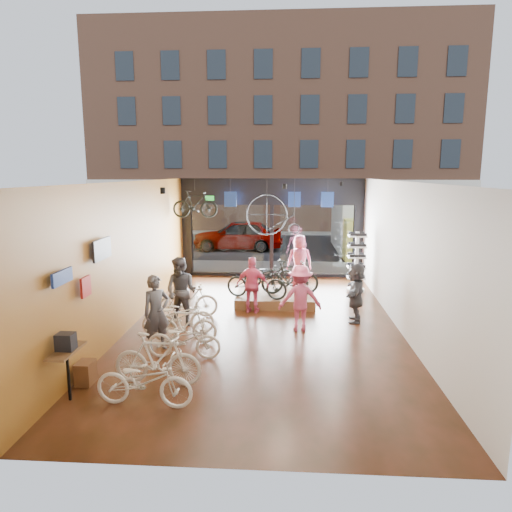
# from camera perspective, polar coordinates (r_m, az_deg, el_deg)

# --- Properties ---
(ground_plane) EXTENTS (7.00, 12.00, 0.04)m
(ground_plane) POSITION_cam_1_polar(r_m,az_deg,el_deg) (12.29, 1.04, -8.79)
(ground_plane) COLOR black
(ground_plane) RESTS_ON ground
(ceiling) EXTENTS (7.00, 12.00, 0.04)m
(ceiling) POSITION_cam_1_polar(r_m,az_deg,el_deg) (11.61, 1.10, 9.41)
(ceiling) COLOR black
(ceiling) RESTS_ON ground
(wall_left) EXTENTS (0.04, 12.00, 3.80)m
(wall_left) POSITION_cam_1_polar(r_m,az_deg,el_deg) (12.47, -15.31, 0.24)
(wall_left) COLOR olive
(wall_left) RESTS_ON ground
(wall_right) EXTENTS (0.04, 12.00, 3.80)m
(wall_right) POSITION_cam_1_polar(r_m,az_deg,el_deg) (12.16, 17.88, -0.15)
(wall_right) COLOR beige
(wall_right) RESTS_ON ground
(wall_back) EXTENTS (7.00, 0.04, 3.80)m
(wall_back) POSITION_cam_1_polar(r_m,az_deg,el_deg) (5.99, -1.69, -10.32)
(wall_back) COLOR beige
(wall_back) RESTS_ON ground
(storefront) EXTENTS (7.00, 0.26, 3.80)m
(storefront) POSITION_cam_1_polar(r_m,az_deg,el_deg) (17.73, 1.99, 3.52)
(storefront) COLOR black
(storefront) RESTS_ON ground
(exit_sign) EXTENTS (0.35, 0.06, 0.18)m
(exit_sign) POSITION_cam_1_polar(r_m,az_deg,el_deg) (17.75, -5.83, 7.21)
(exit_sign) COLOR #198C26
(exit_sign) RESTS_ON storefront
(street_road) EXTENTS (30.00, 18.00, 0.02)m
(street_road) POSITION_cam_1_polar(r_m,az_deg,el_deg) (26.90, 2.57, 1.77)
(street_road) COLOR black
(street_road) RESTS_ON ground
(sidewalk_near) EXTENTS (30.00, 2.40, 0.12)m
(sidewalk_near) POSITION_cam_1_polar(r_m,az_deg,el_deg) (19.22, 2.07, -1.50)
(sidewalk_near) COLOR slate
(sidewalk_near) RESTS_ON ground
(sidewalk_far) EXTENTS (30.00, 2.00, 0.12)m
(sidewalk_far) POSITION_cam_1_polar(r_m,az_deg,el_deg) (30.86, 2.73, 3.01)
(sidewalk_far) COLOR slate
(sidewalk_far) RESTS_ON ground
(opposite_building) EXTENTS (26.00, 5.00, 14.00)m
(opposite_building) POSITION_cam_1_polar(r_m,az_deg,el_deg) (33.23, 2.92, 15.52)
(opposite_building) COLOR brown
(opposite_building) RESTS_ON ground
(street_car) EXTENTS (4.68, 1.88, 1.59)m
(street_car) POSITION_cam_1_polar(r_m,az_deg,el_deg) (23.94, -2.25, 2.65)
(street_car) COLOR gray
(street_car) RESTS_ON street_road
(box_truck) EXTENTS (2.38, 7.15, 2.82)m
(box_truck) POSITION_cam_1_polar(r_m,az_deg,el_deg) (23.06, 13.20, 3.62)
(box_truck) COLOR silver
(box_truck) RESTS_ON street_road
(floor_bike_0) EXTENTS (1.78, 0.74, 0.91)m
(floor_bike_0) POSITION_cam_1_polar(r_m,az_deg,el_deg) (8.42, -13.81, -14.95)
(floor_bike_0) COLOR beige
(floor_bike_0) RESTS_ON ground_plane
(floor_bike_1) EXTENTS (1.75, 0.60, 1.03)m
(floor_bike_1) POSITION_cam_1_polar(r_m,az_deg,el_deg) (9.11, -12.21, -12.47)
(floor_bike_1) COLOR beige
(floor_bike_1) RESTS_ON ground_plane
(floor_bike_2) EXTENTS (1.64, 0.59, 0.86)m
(floor_bike_2) POSITION_cam_1_polar(r_m,az_deg,el_deg) (10.24, -9.01, -10.27)
(floor_bike_2) COLOR beige
(floor_bike_2) RESTS_ON ground_plane
(floor_bike_3) EXTENTS (1.54, 0.45, 0.92)m
(floor_bike_3) POSITION_cam_1_polar(r_m,az_deg,el_deg) (11.09, -8.87, -8.44)
(floor_bike_3) COLOR beige
(floor_bike_3) RESTS_ON ground_plane
(floor_bike_4) EXTENTS (1.87, 0.92, 0.94)m
(floor_bike_4) POSITION_cam_1_polar(r_m,az_deg,el_deg) (11.66, -9.69, -7.48)
(floor_bike_4) COLOR beige
(floor_bike_4) RESTS_ON ground_plane
(floor_bike_5) EXTENTS (1.72, 0.79, 1.00)m
(floor_bike_5) POSITION_cam_1_polar(r_m,az_deg,el_deg) (12.93, -8.50, -5.51)
(floor_bike_5) COLOR beige
(floor_bike_5) RESTS_ON ground_plane
(display_platform) EXTENTS (2.40, 1.80, 0.30)m
(display_platform) POSITION_cam_1_polar(r_m,az_deg,el_deg) (14.32, 2.44, -5.28)
(display_platform) COLOR brown
(display_platform) RESTS_ON ground_plane
(display_bike_left) EXTENTS (1.98, 1.10, 0.99)m
(display_bike_left) POSITION_cam_1_polar(r_m,az_deg,el_deg) (13.65, 0.08, -3.28)
(display_bike_left) COLOR black
(display_bike_left) RESTS_ON display_platform
(display_bike_mid) EXTENTS (1.81, 0.63, 1.07)m
(display_bike_mid) POSITION_cam_1_polar(r_m,az_deg,el_deg) (14.11, 4.27, -2.67)
(display_bike_mid) COLOR black
(display_bike_mid) RESTS_ON display_platform
(display_bike_right) EXTENTS (1.80, 1.13, 0.89)m
(display_bike_right) POSITION_cam_1_polar(r_m,az_deg,el_deg) (14.86, 1.64, -2.33)
(display_bike_right) COLOR black
(display_bike_right) RESTS_ON display_platform
(customer_0) EXTENTS (0.76, 0.72, 1.75)m
(customer_0) POSITION_cam_1_polar(r_m,az_deg,el_deg) (10.70, -12.33, -6.94)
(customer_0) COLOR #3F3F44
(customer_0) RESTS_ON ground_plane
(customer_1) EXTENTS (1.04, 0.90, 1.83)m
(customer_1) POSITION_cam_1_polar(r_m,az_deg,el_deg) (12.25, -9.33, -4.42)
(customer_1) COLOR #3F3F44
(customer_1) RESTS_ON ground_plane
(customer_2) EXTENTS (1.01, 0.55, 1.64)m
(customer_2) POSITION_cam_1_polar(r_m,az_deg,el_deg) (13.18, -0.43, -3.66)
(customer_2) COLOR #CC4C72
(customer_2) RESTS_ON ground_plane
(customer_3) EXTENTS (1.16, 0.74, 1.71)m
(customer_3) POSITION_cam_1_polar(r_m,az_deg,el_deg) (11.75, 5.53, -5.27)
(customer_3) COLOR #CC4C72
(customer_3) RESTS_ON ground_plane
(customer_4) EXTENTS (0.97, 0.70, 1.85)m
(customer_4) POSITION_cam_1_polar(r_m,az_deg,el_deg) (16.31, 5.45, -0.58)
(customer_4) COLOR #CC4C72
(customer_4) RESTS_ON ground_plane
(customer_5) EXTENTS (0.71, 1.56, 1.62)m
(customer_5) POSITION_cam_1_polar(r_m,az_deg,el_deg) (12.69, 12.35, -4.49)
(customer_5) COLOR #3F3F44
(customer_5) RESTS_ON ground_plane
(sunglasses_rack) EXTENTS (0.66, 0.56, 2.06)m
(sunglasses_rack) POSITION_cam_1_polar(r_m,az_deg,el_deg) (15.82, 12.45, -0.73)
(sunglasses_rack) COLOR white
(sunglasses_rack) RESTS_ON ground_plane
(wall_merch) EXTENTS (0.40, 2.40, 2.60)m
(wall_merch) POSITION_cam_1_polar(r_m,az_deg,el_deg) (9.40, -21.26, -7.15)
(wall_merch) COLOR navy
(wall_merch) RESTS_ON wall_left
(penny_farthing) EXTENTS (1.83, 0.06, 1.46)m
(penny_farthing) POSITION_cam_1_polar(r_m,az_deg,el_deg) (16.18, 2.44, 5.00)
(penny_farthing) COLOR black
(penny_farthing) RESTS_ON ceiling
(hung_bike) EXTENTS (1.58, 0.45, 0.95)m
(hung_bike) POSITION_cam_1_polar(r_m,az_deg,el_deg) (16.15, -7.63, 6.42)
(hung_bike) COLOR black
(hung_bike) RESTS_ON ceiling
(jersey_left) EXTENTS (0.45, 0.03, 0.55)m
(jersey_left) POSITION_cam_1_polar(r_m,az_deg,el_deg) (16.95, -3.22, 7.10)
(jersey_left) COLOR #1E3F99
(jersey_left) RESTS_ON ceiling
(jersey_mid) EXTENTS (0.45, 0.03, 0.55)m
(jersey_mid) POSITION_cam_1_polar(r_m,az_deg,el_deg) (16.83, 4.83, 7.06)
(jersey_mid) COLOR #1E3F99
(jersey_mid) RESTS_ON ceiling
(jersey_right) EXTENTS (0.45, 0.03, 0.55)m
(jersey_right) POSITION_cam_1_polar(r_m,az_deg,el_deg) (16.89, 8.93, 6.98)
(jersey_right) COLOR #1E3F99
(jersey_right) RESTS_ON ceiling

